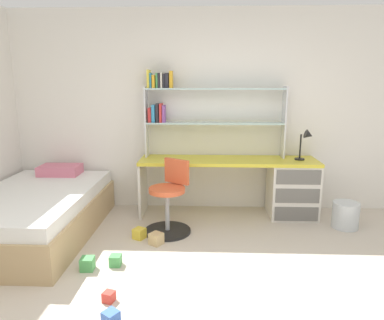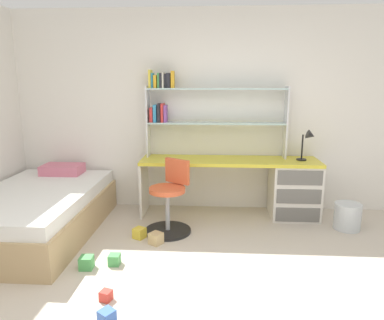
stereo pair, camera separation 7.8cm
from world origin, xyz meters
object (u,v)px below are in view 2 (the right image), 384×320
object	(u,v)px
swivel_chair	(169,204)
toy_block_green_0	(114,260)
bed_platform	(37,212)
desk	(276,185)
desk_lamp	(309,140)
toy_block_natural_1	(156,238)
toy_block_blue_4	(107,317)
bookshelf_hutch	(196,106)
waste_bin	(347,216)
toy_block_green_5	(86,263)
toy_block_red_3	(106,296)
toy_block_yellow_2	(139,233)

from	to	relation	value
swivel_chair	toy_block_green_0	world-z (taller)	swivel_chair
bed_platform	desk	bearing A→B (deg)	14.55
desk_lamp	toy_block_natural_1	xyz separation A→B (m)	(-1.73, -0.87, -0.92)
toy_block_natural_1	toy_block_blue_4	bearing A→B (deg)	-96.34
bookshelf_hutch	bed_platform	xyz separation A→B (m)	(-1.72, -0.86, -1.12)
bed_platform	waste_bin	bearing A→B (deg)	5.60
desk_lamp	toy_block_green_5	world-z (taller)	desk_lamp
desk	desk_lamp	world-z (taller)	desk_lamp
bed_platform	swivel_chair	bearing A→B (deg)	5.78
toy_block_blue_4	toy_block_green_5	distance (m)	0.83
swivel_chair	bed_platform	xyz separation A→B (m)	(-1.46, -0.15, -0.07)
bookshelf_hutch	bed_platform	size ratio (longest dim) A/B	0.88
bed_platform	toy_block_red_3	bearing A→B (deg)	-46.34
desk	bookshelf_hutch	world-z (taller)	bookshelf_hutch
waste_bin	desk_lamp	bearing A→B (deg)	140.24
bed_platform	toy_block_blue_4	size ratio (longest dim) A/B	20.26
swivel_chair	waste_bin	bearing A→B (deg)	5.47
waste_bin	toy_block_blue_4	world-z (taller)	waste_bin
toy_block_green_0	toy_block_natural_1	bearing A→B (deg)	55.45
toy_block_yellow_2	toy_block_red_3	size ratio (longest dim) A/B	1.41
desk	toy_block_green_0	bearing A→B (deg)	-141.38
toy_block_natural_1	toy_block_green_5	xyz separation A→B (m)	(-0.54, -0.54, -0.00)
swivel_chair	desk_lamp	bearing A→B (deg)	18.20
bookshelf_hutch	waste_bin	bearing A→B (deg)	-16.41
desk	bed_platform	distance (m)	2.83
bookshelf_hutch	swivel_chair	distance (m)	1.29
desk	desk_lamp	xyz separation A→B (m)	(0.35, -0.03, 0.57)
toy_block_red_3	toy_block_blue_4	xyz separation A→B (m)	(0.09, -0.26, 0.01)
bookshelf_hutch	toy_block_yellow_2	xyz separation A→B (m)	(-0.56, -0.92, -1.31)
toy_block_yellow_2	bed_platform	bearing A→B (deg)	177.27
desk	toy_block_blue_4	world-z (taller)	desk
desk_lamp	waste_bin	bearing A→B (deg)	-39.76
toy_block_natural_1	toy_block_blue_4	world-z (taller)	toy_block_natural_1
toy_block_green_5	bed_platform	bearing A→B (deg)	138.23
bookshelf_hutch	swivel_chair	xyz separation A→B (m)	(-0.26, -0.72, -1.04)
waste_bin	toy_block_green_5	size ratio (longest dim) A/B	2.61
toy_block_green_5	toy_block_green_0	bearing A→B (deg)	19.96
toy_block_green_0	toy_block_natural_1	distance (m)	0.55
desk_lamp	swivel_chair	size ratio (longest dim) A/B	0.47
toy_block_green_0	toy_block_green_5	xyz separation A→B (m)	(-0.23, -0.08, 0.01)
toy_block_red_3	toy_block_blue_4	bearing A→B (deg)	-71.70
toy_block_green_5	toy_block_red_3	bearing A→B (deg)	-55.25
desk	waste_bin	distance (m)	0.88
desk_lamp	toy_block_yellow_2	world-z (taller)	desk_lamp
toy_block_red_3	waste_bin	bearing A→B (deg)	32.94
toy_block_green_0	desk_lamp	bearing A→B (deg)	32.98
toy_block_green_0	toy_block_natural_1	size ratio (longest dim) A/B	0.83
toy_block_green_0	toy_block_yellow_2	bearing A→B (deg)	79.33
swivel_chair	toy_block_red_3	bearing A→B (deg)	-103.75
toy_block_natural_1	desk	bearing A→B (deg)	33.06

